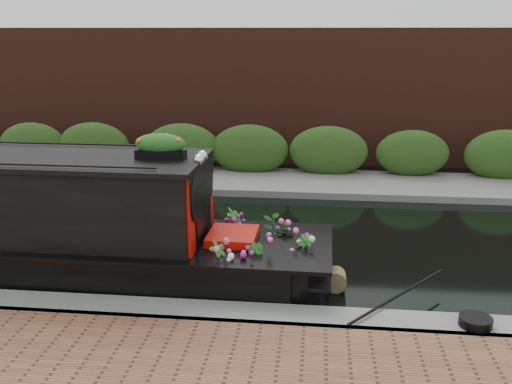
# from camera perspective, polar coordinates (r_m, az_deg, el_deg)

# --- Properties ---
(ground) EXTENTS (80.00, 80.00, 0.00)m
(ground) POSITION_cam_1_polar(r_m,az_deg,el_deg) (11.12, -3.29, -4.88)
(ground) COLOR black
(ground) RESTS_ON ground
(near_bank_coping) EXTENTS (40.00, 0.60, 0.50)m
(near_bank_coping) POSITION_cam_1_polar(r_m,az_deg,el_deg) (8.18, -7.21, -13.05)
(near_bank_coping) COLOR gray
(near_bank_coping) RESTS_ON ground
(far_bank_path) EXTENTS (40.00, 2.40, 0.34)m
(far_bank_path) POSITION_cam_1_polar(r_m,az_deg,el_deg) (15.08, -0.65, 0.77)
(far_bank_path) COLOR slate
(far_bank_path) RESTS_ON ground
(far_hedge) EXTENTS (40.00, 1.10, 2.80)m
(far_hedge) POSITION_cam_1_polar(r_m,az_deg,el_deg) (15.94, -0.25, 1.61)
(far_hedge) COLOR #274818
(far_hedge) RESTS_ON ground
(far_brick_wall) EXTENTS (40.00, 1.00, 8.00)m
(far_brick_wall) POSITION_cam_1_polar(r_m,az_deg,el_deg) (17.97, 0.52, 3.26)
(far_brick_wall) COLOR #4B2419
(far_brick_wall) RESTS_ON ground
(rope_fender) EXTENTS (0.34, 0.32, 0.34)m
(rope_fender) POSITION_cam_1_polar(r_m,az_deg,el_deg) (9.14, 7.96, -8.66)
(rope_fender) COLOR olive
(rope_fender) RESTS_ON ground
(coiled_mooring_rope) EXTENTS (0.43, 0.43, 0.12)m
(coiled_mooring_rope) POSITION_cam_1_polar(r_m,az_deg,el_deg) (8.08, 21.10, -11.98)
(coiled_mooring_rope) COLOR black
(coiled_mooring_rope) RESTS_ON near_bank_coping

